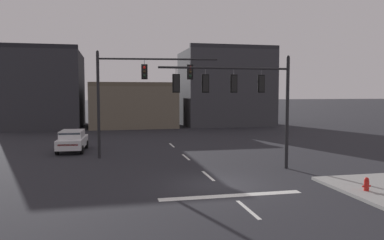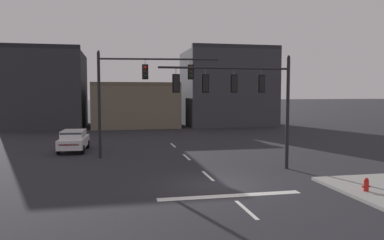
% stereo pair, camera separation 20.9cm
% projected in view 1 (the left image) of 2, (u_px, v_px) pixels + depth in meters
% --- Properties ---
extents(ground_plane, '(400.00, 400.00, 0.00)m').
position_uv_depth(ground_plane, '(219.00, 185.00, 18.46)').
color(ground_plane, '#232328').
extents(stop_bar_paint, '(6.40, 0.50, 0.01)m').
position_uv_depth(stop_bar_paint, '(231.00, 196.00, 16.51)').
color(stop_bar_paint, silver).
rests_on(stop_bar_paint, ground).
extents(lane_centreline, '(0.16, 26.40, 0.01)m').
position_uv_depth(lane_centreline, '(208.00, 176.00, 20.41)').
color(lane_centreline, silver).
rests_on(lane_centreline, ground).
extents(signal_mast_near_side, '(7.65, 0.38, 6.60)m').
position_uv_depth(signal_mast_near_side, '(244.00, 91.00, 21.53)').
color(signal_mast_near_side, black).
rests_on(signal_mast_near_side, ground).
extents(signal_mast_far_side, '(8.11, 1.16, 7.27)m').
position_uv_depth(signal_mast_far_side, '(133.00, 85.00, 25.69)').
color(signal_mast_far_side, black).
rests_on(signal_mast_far_side, ground).
extents(car_lot_nearside, '(2.13, 4.54, 1.61)m').
position_uv_depth(car_lot_nearside, '(72.00, 140.00, 28.72)').
color(car_lot_nearside, silver).
rests_on(car_lot_nearside, ground).
extents(fire_hydrant, '(0.40, 0.30, 0.75)m').
position_uv_depth(fire_hydrant, '(366.00, 187.00, 16.74)').
color(fire_hydrant, red).
rests_on(fire_hydrant, ground).
extents(building_row, '(33.70, 11.53, 10.42)m').
position_uv_depth(building_row, '(140.00, 93.00, 50.05)').
color(building_row, '#2D2D33').
rests_on(building_row, ground).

